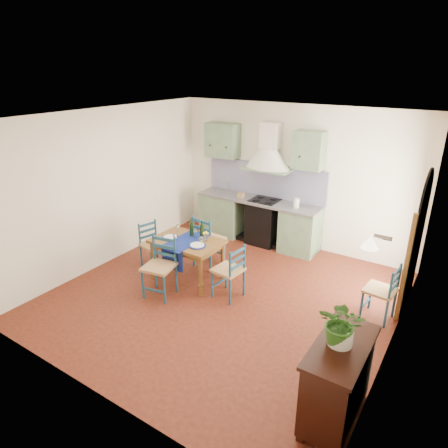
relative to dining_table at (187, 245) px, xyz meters
The scene contains 13 objects.
floor 1.05m from the dining_table, ahead, with size 5.00×5.00×0.00m, color #46170F.
back_wall 2.23m from the dining_table, 80.80° to the left, with size 5.00×0.96×2.80m.
right_wall 3.39m from the dining_table, ahead, with size 0.26×5.00×2.80m.
left_wall 1.84m from the dining_table, behind, with size 0.04×5.00×2.80m, color white.
ceiling 2.31m from the dining_table, ahead, with size 5.00×5.00×0.01m, color white.
dining_table is the anchor object (origin of this frame).
chair_near 0.65m from the dining_table, 95.36° to the right, with size 0.53×0.53×0.97m.
chair_far 0.60m from the dining_table, 89.05° to the left, with size 0.51×0.51×0.99m.
chair_left 0.84m from the dining_table, behind, with size 0.48×0.48×0.85m.
chair_right 0.93m from the dining_table, ahead, with size 0.46×0.46×0.90m.
chair_spare 3.12m from the dining_table, 11.19° to the left, with size 0.45×0.45×0.88m.
sideboard 3.42m from the dining_table, 25.76° to the right, with size 0.50×1.05×0.94m.
potted_plant 3.43m from the dining_table, 25.85° to the right, with size 0.43×0.37×0.47m, color #2A5F1D.
Camera 1 is at (3.02, -4.63, 3.48)m, focal length 32.00 mm.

